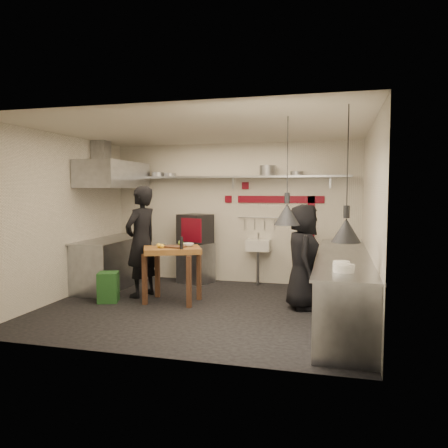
% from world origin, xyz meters
% --- Properties ---
extents(floor, '(5.00, 5.00, 0.00)m').
position_xyz_m(floor, '(0.00, 0.00, 0.00)').
color(floor, black).
rests_on(floor, ground).
extents(ceiling, '(5.00, 5.00, 0.00)m').
position_xyz_m(ceiling, '(0.00, 0.00, 2.80)').
color(ceiling, beige).
rests_on(ceiling, floor).
extents(wall_back, '(5.00, 0.04, 2.80)m').
position_xyz_m(wall_back, '(0.00, 2.10, 1.40)').
color(wall_back, beige).
rests_on(wall_back, floor).
extents(wall_front, '(5.00, 0.04, 2.80)m').
position_xyz_m(wall_front, '(0.00, -2.10, 1.40)').
color(wall_front, beige).
rests_on(wall_front, floor).
extents(wall_left, '(0.04, 4.20, 2.80)m').
position_xyz_m(wall_left, '(-2.50, 0.00, 1.40)').
color(wall_left, beige).
rests_on(wall_left, floor).
extents(wall_right, '(0.04, 4.20, 2.80)m').
position_xyz_m(wall_right, '(2.50, 0.00, 1.40)').
color(wall_right, beige).
rests_on(wall_right, floor).
extents(red_band_horiz, '(1.70, 0.02, 0.14)m').
position_xyz_m(red_band_horiz, '(0.95, 2.08, 1.68)').
color(red_band_horiz, '#640715').
rests_on(red_band_horiz, wall_back).
extents(red_band_vert, '(0.14, 0.02, 1.10)m').
position_xyz_m(red_band_vert, '(1.55, 2.08, 1.20)').
color(red_band_vert, '#640715').
rests_on(red_band_vert, wall_back).
extents(red_tile_a, '(0.14, 0.02, 0.14)m').
position_xyz_m(red_tile_a, '(0.25, 2.08, 1.95)').
color(red_tile_a, '#640715').
rests_on(red_tile_a, wall_back).
extents(red_tile_b, '(0.14, 0.02, 0.14)m').
position_xyz_m(red_tile_b, '(-0.10, 2.08, 1.68)').
color(red_tile_b, '#640715').
rests_on(red_tile_b, wall_back).
extents(back_shelf, '(4.60, 0.34, 0.04)m').
position_xyz_m(back_shelf, '(0.00, 1.92, 2.12)').
color(back_shelf, gray).
rests_on(back_shelf, wall_back).
extents(shelf_bracket_left, '(0.04, 0.06, 0.24)m').
position_xyz_m(shelf_bracket_left, '(-1.90, 2.07, 2.02)').
color(shelf_bracket_left, gray).
rests_on(shelf_bracket_left, wall_back).
extents(shelf_bracket_mid, '(0.04, 0.06, 0.24)m').
position_xyz_m(shelf_bracket_mid, '(0.00, 2.07, 2.02)').
color(shelf_bracket_mid, gray).
rests_on(shelf_bracket_mid, wall_back).
extents(shelf_bracket_right, '(0.04, 0.06, 0.24)m').
position_xyz_m(shelf_bracket_right, '(1.90, 2.07, 2.02)').
color(shelf_bracket_right, gray).
rests_on(shelf_bracket_right, wall_back).
extents(pan_far_left, '(0.32, 0.32, 0.09)m').
position_xyz_m(pan_far_left, '(-1.56, 1.92, 2.19)').
color(pan_far_left, gray).
rests_on(pan_far_left, back_shelf).
extents(pan_mid_left, '(0.30, 0.30, 0.07)m').
position_xyz_m(pan_mid_left, '(-1.29, 1.92, 2.18)').
color(pan_mid_left, gray).
rests_on(pan_mid_left, back_shelf).
extents(stock_pot, '(0.35, 0.35, 0.20)m').
position_xyz_m(stock_pot, '(0.72, 1.92, 2.24)').
color(stock_pot, gray).
rests_on(stock_pot, back_shelf).
extents(pan_right, '(0.30, 0.30, 0.08)m').
position_xyz_m(pan_right, '(1.28, 1.92, 2.18)').
color(pan_right, gray).
rests_on(pan_right, back_shelf).
extents(oven_stand, '(0.76, 0.73, 0.80)m').
position_xyz_m(oven_stand, '(-0.70, 1.78, 0.40)').
color(oven_stand, gray).
rests_on(oven_stand, floor).
extents(combi_oven, '(0.72, 0.70, 0.58)m').
position_xyz_m(combi_oven, '(-0.70, 1.76, 1.09)').
color(combi_oven, black).
rests_on(combi_oven, oven_stand).
extents(oven_door, '(0.48, 0.23, 0.46)m').
position_xyz_m(oven_door, '(-0.69, 1.49, 1.09)').
color(oven_door, '#640715').
rests_on(oven_door, combi_oven).
extents(oven_glass, '(0.32, 0.15, 0.34)m').
position_xyz_m(oven_glass, '(-0.67, 1.50, 1.09)').
color(oven_glass, black).
rests_on(oven_glass, oven_door).
extents(hand_sink, '(0.46, 0.34, 0.22)m').
position_xyz_m(hand_sink, '(0.55, 1.92, 0.78)').
color(hand_sink, silver).
rests_on(hand_sink, wall_back).
extents(sink_tap, '(0.03, 0.03, 0.14)m').
position_xyz_m(sink_tap, '(0.55, 1.92, 0.96)').
color(sink_tap, gray).
rests_on(sink_tap, hand_sink).
extents(sink_drain, '(0.06, 0.06, 0.66)m').
position_xyz_m(sink_drain, '(0.55, 1.88, 0.34)').
color(sink_drain, gray).
rests_on(sink_drain, floor).
extents(utensil_rail, '(0.90, 0.02, 0.02)m').
position_xyz_m(utensil_rail, '(0.55, 2.06, 1.32)').
color(utensil_rail, gray).
rests_on(utensil_rail, wall_back).
extents(counter_right, '(0.70, 3.80, 0.90)m').
position_xyz_m(counter_right, '(2.15, 0.00, 0.45)').
color(counter_right, gray).
rests_on(counter_right, floor).
extents(counter_right_top, '(0.76, 3.90, 0.03)m').
position_xyz_m(counter_right_top, '(2.15, 0.00, 0.92)').
color(counter_right_top, gray).
rests_on(counter_right_top, counter_right).
extents(plate_stack, '(0.30, 0.30, 0.09)m').
position_xyz_m(plate_stack, '(2.12, -1.39, 0.97)').
color(plate_stack, silver).
rests_on(plate_stack, counter_right_top).
extents(small_bowl_right, '(0.26, 0.26, 0.05)m').
position_xyz_m(small_bowl_right, '(2.10, -0.92, 0.96)').
color(small_bowl_right, silver).
rests_on(small_bowl_right, counter_right_top).
extents(counter_left, '(0.70, 1.90, 0.90)m').
position_xyz_m(counter_left, '(-2.15, 1.05, 0.45)').
color(counter_left, gray).
rests_on(counter_left, floor).
extents(counter_left_top, '(0.76, 2.00, 0.03)m').
position_xyz_m(counter_left_top, '(-2.15, 1.05, 0.92)').
color(counter_left_top, gray).
rests_on(counter_left_top, counter_left).
extents(extractor_hood, '(0.78, 1.60, 0.50)m').
position_xyz_m(extractor_hood, '(-2.10, 1.05, 2.15)').
color(extractor_hood, gray).
rests_on(extractor_hood, ceiling).
extents(hood_duct, '(0.28, 0.28, 0.50)m').
position_xyz_m(hood_duct, '(-2.35, 1.05, 2.55)').
color(hood_duct, gray).
rests_on(hood_duct, ceiling).
extents(green_bin, '(0.41, 0.41, 0.50)m').
position_xyz_m(green_bin, '(-1.63, -0.04, 0.25)').
color(green_bin, '#1F5120').
rests_on(green_bin, floor).
extents(prep_table, '(1.10, 0.96, 0.92)m').
position_xyz_m(prep_table, '(-0.59, 0.21, 0.46)').
color(prep_table, brown).
rests_on(prep_table, floor).
extents(cutting_board, '(0.40, 0.33, 0.02)m').
position_xyz_m(cutting_board, '(-0.55, 0.20, 0.93)').
color(cutting_board, '#4C2D1D').
rests_on(cutting_board, prep_table).
extents(pepper_mill, '(0.06, 0.06, 0.20)m').
position_xyz_m(pepper_mill, '(-0.36, 0.03, 1.02)').
color(pepper_mill, black).
rests_on(pepper_mill, prep_table).
extents(lemon_a, '(0.08, 0.08, 0.07)m').
position_xyz_m(lemon_a, '(-0.78, 0.08, 0.96)').
color(lemon_a, yellow).
rests_on(lemon_a, prep_table).
extents(lemon_b, '(0.09, 0.09, 0.07)m').
position_xyz_m(lemon_b, '(-0.71, 0.05, 0.96)').
color(lemon_b, yellow).
rests_on(lemon_b, prep_table).
extents(veg_ball, '(0.11, 0.11, 0.10)m').
position_xyz_m(veg_ball, '(-0.51, 0.41, 0.97)').
color(veg_ball, olive).
rests_on(veg_ball, prep_table).
extents(steel_tray, '(0.20, 0.13, 0.03)m').
position_xyz_m(steel_tray, '(-0.88, 0.36, 0.94)').
color(steel_tray, gray).
rests_on(steel_tray, prep_table).
extents(bowl, '(0.24, 0.24, 0.06)m').
position_xyz_m(bowl, '(-0.36, 0.37, 0.95)').
color(bowl, silver).
rests_on(bowl, prep_table).
extents(heat_lamp_near, '(0.42, 0.42, 1.39)m').
position_xyz_m(heat_lamp_near, '(1.41, -0.84, 2.11)').
color(heat_lamp_near, black).
rests_on(heat_lamp_near, ceiling).
extents(heat_lamp_far, '(0.39, 0.39, 1.52)m').
position_xyz_m(heat_lamp_far, '(2.14, -1.48, 2.04)').
color(heat_lamp_far, black).
rests_on(heat_lamp_far, ceiling).
extents(chef_left, '(0.65, 0.81, 1.94)m').
position_xyz_m(chef_left, '(-1.27, 0.46, 0.97)').
color(chef_left, black).
rests_on(chef_left, floor).
extents(chef_right, '(0.63, 0.87, 1.65)m').
position_xyz_m(chef_right, '(1.53, 0.38, 0.82)').
color(chef_right, black).
rests_on(chef_right, floor).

